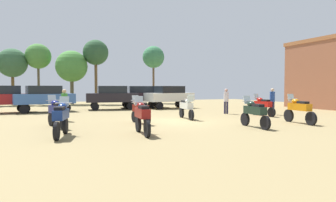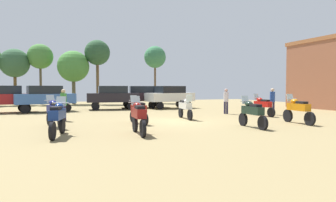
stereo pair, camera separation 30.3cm
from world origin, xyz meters
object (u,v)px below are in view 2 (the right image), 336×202
motorcycle_2 (138,116)px  tree_2 (155,57)px  motorcycle_9 (185,107)px  car_4 (113,96)px  car_3 (143,95)px  tree_3 (97,53)px  tree_4 (73,67)px  tree_5 (40,57)px  person_3 (64,102)px  person_1 (226,99)px  motorcycle_3 (262,105)px  motorcycle_4 (58,117)px  motorcycle_1 (298,109)px  car_1 (170,95)px  car_5 (4,97)px  tree_6 (15,63)px  motorcycle_7 (138,110)px  person_2 (272,99)px  car_2 (45,97)px  motorcycle_6 (252,112)px  motorcycle_8 (55,112)px

motorcycle_2 → tree_2: (8.60, 23.07, 4.84)m
motorcycle_9 → car_4: 9.64m
car_3 → tree_3: (-2.96, 8.12, 4.64)m
car_3 → motorcycle_2: bearing=172.6°
tree_4 → tree_5: bearing=166.6°
person_3 → tree_4: size_ratio=0.29×
person_1 → tree_5: (-12.63, 17.78, 4.23)m
motorcycle_3 → motorcycle_4: size_ratio=0.98×
motorcycle_1 → car_4: size_ratio=0.52×
car_1 → car_5: 13.15m
tree_3 → tree_5: bearing=169.0°
motorcycle_9 → car_1: bearing=-100.8°
motorcycle_2 → tree_4: tree_4 is taller
motorcycle_2 → tree_6: size_ratio=0.36×
car_5 → motorcycle_4: bearing=-169.5°
motorcycle_2 → motorcycle_7: motorcycle_2 is taller
motorcycle_2 → car_1: bearing=67.3°
person_2 → tree_2: size_ratio=0.26×
car_4 → person_3: bearing=156.6°
motorcycle_1 → car_2: bearing=140.4°
motorcycle_4 → person_2: bearing=30.5°
person_3 → car_4: bearing=-76.7°
motorcycle_6 → car_3: bearing=96.8°
car_4 → motorcycle_6: bearing=-159.4°
motorcycle_8 → person_1: 11.77m
tree_2 → person_2: bearing=-83.2°
person_1 → person_2: person_2 is taller
motorcycle_3 → person_2: person_2 is taller
motorcycle_8 → car_5: bearing=91.6°
motorcycle_1 → motorcycle_6: bearing=-166.0°
motorcycle_6 → person_1: size_ratio=1.23×
motorcycle_7 → car_2: (-4.64, 9.73, 0.46)m
car_4 → tree_3: (0.05, 9.37, 4.64)m
tree_4 → tree_6: (-5.99, 0.95, 0.26)m
tree_5 → person_1: bearing=-54.6°
motorcycle_2 → car_4: size_ratio=0.49×
motorcycle_2 → person_3: (-2.58, 6.24, 0.29)m
car_2 → tree_3: bearing=-38.8°
person_3 → tree_2: bearing=-81.4°
motorcycle_7 → car_3: bearing=64.9°
car_2 → person_3: size_ratio=2.59×
motorcycle_2 → tree_3: (1.67, 23.22, 5.07)m
motorcycle_1 → car_3: 15.24m
motorcycle_3 → tree_6: (-16.48, 20.18, 3.78)m
motorcycle_8 → person_1: person_1 is taller
person_1 → car_2: bearing=21.2°
tree_3 → tree_4: size_ratio=1.22×
motorcycle_8 → tree_3: size_ratio=0.30×
car_3 → person_2: car_3 is taller
motorcycle_2 → car_5: size_ratio=0.49×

